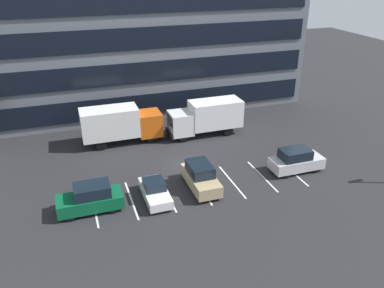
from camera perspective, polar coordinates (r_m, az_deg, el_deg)
ground_plane at (r=34.82m, az=-0.90°, el=-3.26°), size 120.00×120.00×0.00m
office_building at (r=48.54m, az=-7.82°, el=16.11°), size 37.91×12.76×18.00m
lot_markings at (r=31.78m, az=1.19°, el=-6.32°), size 16.94×5.40×0.01m
box_truck_orange at (r=39.06m, az=-10.42°, el=3.00°), size 7.96×2.63×3.69m
box_truck_white at (r=40.34m, az=2.13°, el=4.06°), size 7.71×2.55×3.57m
suv_tan at (r=31.23m, az=1.26°, el=-4.79°), size 1.96×4.61×2.09m
sedan_white at (r=30.13m, az=-5.42°, el=-6.83°), size 1.76×4.20×1.50m
suv_silver at (r=34.82m, az=14.93°, el=-2.34°), size 4.58×1.94×2.07m
suv_forest at (r=29.50m, az=-14.56°, el=-7.68°), size 4.67×1.98×2.11m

